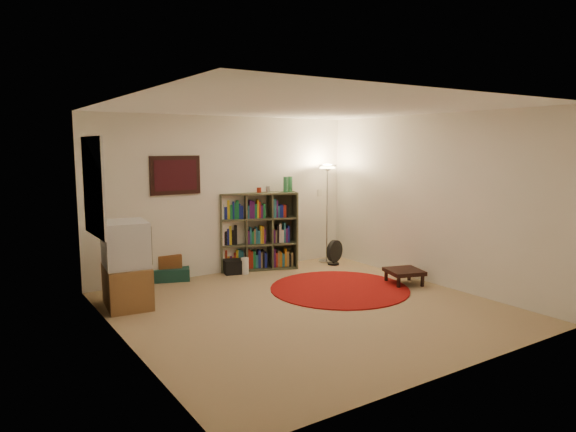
% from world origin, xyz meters
% --- Properties ---
extents(room, '(4.54, 4.54, 2.54)m').
position_xyz_m(room, '(-0.05, 0.05, 1.26)').
color(room, '#9E815C').
rests_on(room, ground).
extents(bookshelf, '(1.32, 0.78, 1.53)m').
position_xyz_m(bookshelf, '(0.51, 2.17, 0.62)').
color(bookshelf, '#474A31').
rests_on(bookshelf, ground).
extents(floor_lamp, '(0.38, 0.38, 1.72)m').
position_xyz_m(floor_lamp, '(1.79, 1.94, 1.43)').
color(floor_lamp, silver).
rests_on(floor_lamp, ground).
extents(floor_fan, '(0.38, 0.25, 0.43)m').
position_xyz_m(floor_fan, '(1.76, 1.69, 0.22)').
color(floor_fan, black).
rests_on(floor_fan, ground).
extents(tv_stand, '(0.60, 0.80, 1.10)m').
position_xyz_m(tv_stand, '(-1.87, 1.33, 0.53)').
color(tv_stand, brown).
rests_on(tv_stand, ground).
extents(dvd_box, '(0.39, 0.35, 0.11)m').
position_xyz_m(dvd_box, '(-1.76, 1.26, 0.05)').
color(dvd_box, silver).
rests_on(dvd_box, ground).
extents(suitcase, '(0.68, 0.56, 0.19)m').
position_xyz_m(suitcase, '(-0.97, 2.28, 0.09)').
color(suitcase, '#153B33').
rests_on(suitcase, ground).
extents(wicker_basket, '(0.40, 0.34, 0.20)m').
position_xyz_m(wicker_basket, '(-0.95, 2.31, 0.29)').
color(wicker_basket, brown).
rests_on(wicker_basket, suitcase).
extents(duffel_bag, '(0.38, 0.34, 0.23)m').
position_xyz_m(duffel_bag, '(0.04, 2.10, 0.11)').
color(duffel_bag, black).
rests_on(duffel_bag, ground).
extents(paper_towel, '(0.13, 0.13, 0.26)m').
position_xyz_m(paper_towel, '(0.17, 1.97, 0.13)').
color(paper_towel, white).
rests_on(paper_towel, ground).
extents(red_rug, '(1.98, 1.98, 0.02)m').
position_xyz_m(red_rug, '(0.89, 0.45, 0.01)').
color(red_rug, maroon).
rests_on(red_rug, ground).
extents(side_table, '(0.61, 0.61, 0.22)m').
position_xyz_m(side_table, '(1.85, 0.14, 0.19)').
color(side_table, black).
rests_on(side_table, ground).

